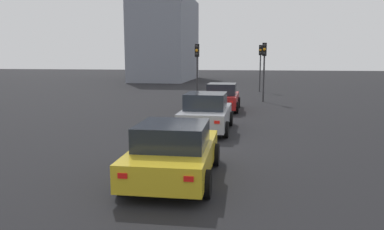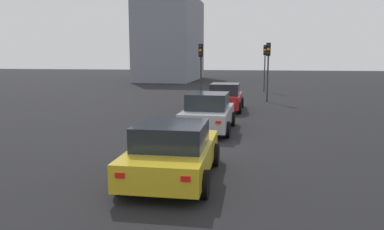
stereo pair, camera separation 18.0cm
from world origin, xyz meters
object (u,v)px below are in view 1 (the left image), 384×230
at_px(car_silver_second, 206,113).
at_px(traffic_light_far_left, 197,60).
at_px(traffic_light_near_right, 264,60).
at_px(car_yellow_third, 174,151).
at_px(car_red_lead, 222,97).
at_px(traffic_light_near_left, 260,58).

xyz_separation_m(car_silver_second, traffic_light_far_left, (10.76, 1.98, 2.12)).
bearing_deg(traffic_light_near_right, car_yellow_third, -1.18).
distance_m(car_red_lead, traffic_light_near_left, 12.90).
bearing_deg(car_red_lead, car_yellow_third, 179.29).
bearing_deg(traffic_light_near_right, car_red_lead, -20.85).
height_order(car_red_lead, traffic_light_near_left, traffic_light_near_left).
xyz_separation_m(car_silver_second, car_yellow_third, (-6.32, 0.06, -0.06)).
xyz_separation_m(car_yellow_third, traffic_light_far_left, (17.07, 1.92, 2.18)).
relative_size(car_yellow_third, traffic_light_far_left, 1.02).
bearing_deg(traffic_light_near_left, car_silver_second, 0.41).
distance_m(car_silver_second, traffic_light_far_left, 11.14).
height_order(traffic_light_near_left, traffic_light_near_right, traffic_light_near_left).
height_order(traffic_light_near_right, traffic_light_far_left, traffic_light_near_right).
bearing_deg(traffic_light_near_left, traffic_light_near_right, 8.90).
xyz_separation_m(car_red_lead, car_silver_second, (-6.33, 0.16, 0.01)).
height_order(car_yellow_third, traffic_light_near_left, traffic_light_near_left).
height_order(car_silver_second, traffic_light_near_right, traffic_light_near_right).
bearing_deg(traffic_light_near_left, traffic_light_far_left, -21.43).
height_order(car_yellow_third, traffic_light_far_left, traffic_light_far_left).
bearing_deg(car_yellow_third, traffic_light_near_left, -7.03).
bearing_deg(traffic_light_far_left, car_silver_second, 18.77).
bearing_deg(car_red_lead, traffic_light_near_left, -10.82).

